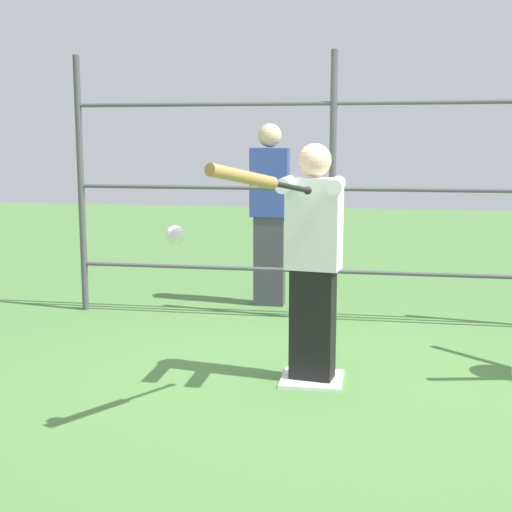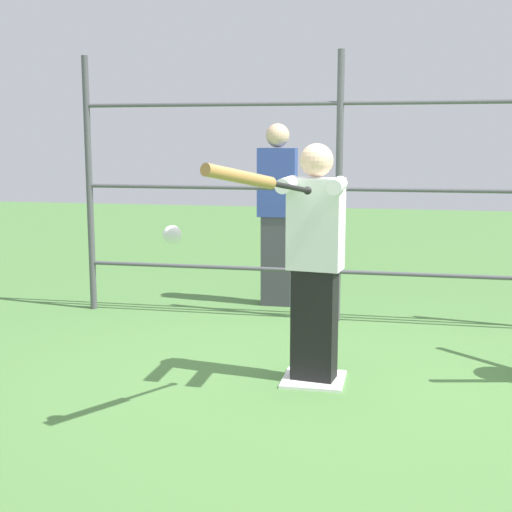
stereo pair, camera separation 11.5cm
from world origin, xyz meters
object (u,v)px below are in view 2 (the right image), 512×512
at_px(batter, 315,256).
at_px(baseball_bat_swinging, 250,179).
at_px(bystander_behind_fence, 277,212).
at_px(softball_in_flight, 172,235).

xyz_separation_m(batter, baseball_bat_swinging, (0.23, 0.89, 0.53)).
relative_size(batter, baseball_bat_swinging, 1.84).
distance_m(baseball_bat_swinging, bystander_behind_fence, 3.07).
height_order(batter, bystander_behind_fence, bystander_behind_fence).
distance_m(batter, baseball_bat_swinging, 1.06).
xyz_separation_m(baseball_bat_swinging, bystander_behind_fence, (0.39, -3.01, -0.48)).
height_order(batter, baseball_bat_swinging, batter).
relative_size(baseball_bat_swinging, softball_in_flight, 8.72).
bearing_deg(batter, softball_in_flight, 60.59).
bearing_deg(baseball_bat_swinging, bystander_behind_fence, -82.69).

